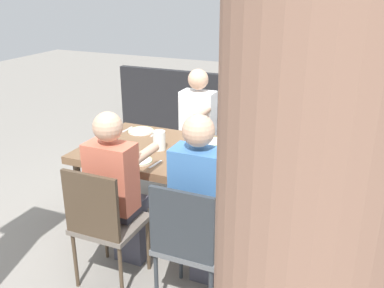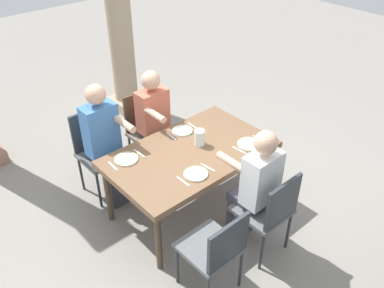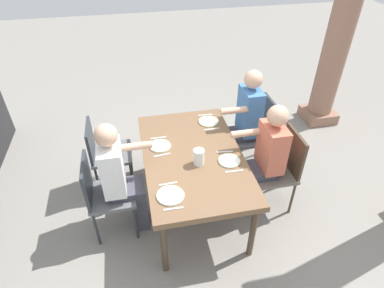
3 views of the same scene
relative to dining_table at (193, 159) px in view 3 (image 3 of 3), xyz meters
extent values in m
plane|color=gray|center=(0.00, 0.00, -0.67)|extent=(16.00, 16.00, 0.00)
cube|color=brown|center=(0.00, 0.00, 0.03)|extent=(1.62, 0.98, 0.06)
cylinder|color=#473828|center=(-0.73, 0.41, -0.34)|extent=(0.06, 0.06, 0.67)
cylinder|color=#473828|center=(0.73, 0.41, -0.34)|extent=(0.06, 0.06, 0.67)
cylinder|color=#473828|center=(-0.73, -0.41, -0.34)|extent=(0.06, 0.06, 0.67)
cylinder|color=#473828|center=(0.73, -0.41, -0.34)|extent=(0.06, 0.06, 0.67)
cube|color=#5B5E61|center=(-0.52, 0.83, -0.20)|extent=(0.44, 0.44, 0.04)
cube|color=#2D3338|center=(-0.52, 1.03, 0.04)|extent=(0.42, 0.03, 0.47)
cylinder|color=#2D3338|center=(-0.71, 0.64, -0.44)|extent=(0.03, 0.03, 0.46)
cylinder|color=#2D3338|center=(-0.33, 0.64, -0.44)|extent=(0.03, 0.03, 0.46)
cylinder|color=#2D3338|center=(-0.71, 1.02, -0.44)|extent=(0.03, 0.03, 0.46)
cylinder|color=#2D3338|center=(-0.33, 1.02, -0.44)|extent=(0.03, 0.03, 0.46)
cube|color=#5B5E61|center=(-0.52, -0.83, -0.20)|extent=(0.44, 0.44, 0.04)
cube|color=#2D3338|center=(-0.52, -1.03, 0.00)|extent=(0.42, 0.03, 0.41)
cylinder|color=#2D3338|center=(-0.33, -0.64, -0.45)|extent=(0.03, 0.03, 0.45)
cylinder|color=#2D3338|center=(-0.71, -0.64, -0.45)|extent=(0.03, 0.03, 0.45)
cylinder|color=#2D3338|center=(-0.33, -1.02, -0.45)|extent=(0.03, 0.03, 0.45)
cylinder|color=#2D3338|center=(-0.71, -1.02, -0.45)|extent=(0.03, 0.03, 0.45)
cube|color=#6A6158|center=(0.13, 0.83, -0.21)|extent=(0.44, 0.44, 0.04)
cube|color=#473828|center=(0.13, 1.03, 0.02)|extent=(0.42, 0.03, 0.47)
cylinder|color=#473828|center=(-0.06, 0.64, -0.45)|extent=(0.03, 0.03, 0.44)
cylinder|color=#473828|center=(0.32, 0.64, -0.45)|extent=(0.03, 0.03, 0.44)
cylinder|color=#473828|center=(-0.06, 1.02, -0.45)|extent=(0.03, 0.03, 0.44)
cylinder|color=#473828|center=(0.32, 1.02, -0.45)|extent=(0.03, 0.03, 0.44)
cube|color=#5B5E61|center=(0.13, -0.83, -0.20)|extent=(0.44, 0.44, 0.04)
cube|color=#2D3338|center=(0.13, -1.03, 0.02)|extent=(0.42, 0.03, 0.44)
cylinder|color=#2D3338|center=(0.32, -0.64, -0.45)|extent=(0.03, 0.03, 0.45)
cylinder|color=#2D3338|center=(-0.06, -0.64, -0.45)|extent=(0.03, 0.03, 0.45)
cylinder|color=#2D3338|center=(0.32, -1.02, -0.45)|extent=(0.03, 0.03, 0.45)
cylinder|color=#2D3338|center=(-0.06, -1.02, -0.45)|extent=(0.03, 0.03, 0.45)
cube|color=#3F3F4C|center=(0.13, -0.58, -0.44)|extent=(0.24, 0.14, 0.46)
cube|color=#3F3F4C|center=(0.13, -0.67, -0.16)|extent=(0.28, 0.32, 0.10)
cube|color=white|center=(0.13, -0.78, 0.14)|extent=(0.34, 0.20, 0.50)
sphere|color=tan|center=(0.13, -0.78, 0.51)|extent=(0.20, 0.20, 0.20)
cylinder|color=tan|center=(-0.01, -0.54, 0.25)|extent=(0.07, 0.30, 0.07)
cube|color=#3F3F4C|center=(0.13, 0.58, -0.44)|extent=(0.24, 0.14, 0.46)
cube|color=#3F3F4C|center=(0.13, 0.67, -0.16)|extent=(0.28, 0.32, 0.10)
cube|color=#CC664C|center=(0.13, 0.78, 0.13)|extent=(0.34, 0.20, 0.49)
sphere|color=tan|center=(0.13, 0.78, 0.50)|extent=(0.20, 0.20, 0.20)
cylinder|color=tan|center=(-0.01, 0.54, 0.24)|extent=(0.07, 0.30, 0.07)
cube|color=#3F3F4C|center=(-0.52, 0.57, -0.44)|extent=(0.24, 0.14, 0.46)
cube|color=#3F3F4C|center=(-0.52, 0.66, -0.16)|extent=(0.28, 0.32, 0.10)
cube|color=#3F72B2|center=(-0.52, 0.77, 0.16)|extent=(0.34, 0.20, 0.55)
sphere|color=tan|center=(-0.52, 0.77, 0.56)|extent=(0.20, 0.20, 0.20)
cylinder|color=tan|center=(-0.38, 0.53, 0.29)|extent=(0.07, 0.30, 0.07)
cube|color=#936B56|center=(-1.38, 2.29, -0.59)|extent=(0.46, 0.46, 0.16)
cylinder|color=#936B56|center=(-1.38, 2.29, 0.85)|extent=(0.35, 0.35, 2.73)
cylinder|color=silver|center=(-0.55, 0.30, 0.07)|extent=(0.23, 0.23, 0.01)
torus|color=#A0BE77|center=(-0.55, 0.30, 0.08)|extent=(0.23, 0.23, 0.01)
cube|color=silver|center=(-0.70, 0.30, 0.07)|extent=(0.02, 0.17, 0.01)
cube|color=silver|center=(-0.40, 0.30, 0.07)|extent=(0.02, 0.17, 0.01)
cylinder|color=white|center=(-0.20, -0.30, 0.07)|extent=(0.22, 0.22, 0.01)
torus|color=#A4C786|center=(-0.20, -0.30, 0.08)|extent=(0.23, 0.23, 0.01)
cube|color=silver|center=(-0.35, -0.30, 0.07)|extent=(0.02, 0.17, 0.01)
cube|color=silver|center=(-0.05, -0.30, 0.07)|extent=(0.03, 0.17, 0.01)
cylinder|color=white|center=(0.18, 0.33, 0.07)|extent=(0.22, 0.22, 0.01)
torus|color=#A4C786|center=(0.18, 0.33, 0.08)|extent=(0.22, 0.22, 0.01)
cube|color=silver|center=(0.03, 0.33, 0.07)|extent=(0.03, 0.17, 0.01)
cube|color=silver|center=(0.33, 0.33, 0.07)|extent=(0.02, 0.17, 0.01)
cylinder|color=white|center=(0.52, -0.31, 0.07)|extent=(0.24, 0.24, 0.01)
torus|color=#A9CD91|center=(0.52, -0.31, 0.08)|extent=(0.24, 0.24, 0.01)
cube|color=silver|center=(0.37, -0.31, 0.07)|extent=(0.02, 0.17, 0.01)
cube|color=silver|center=(0.67, -0.31, 0.07)|extent=(0.02, 0.17, 0.01)
cylinder|color=white|center=(0.15, 0.03, 0.15)|extent=(0.11, 0.11, 0.16)
cylinder|color=#EFEAC6|center=(0.15, 0.03, 0.12)|extent=(0.10, 0.10, 0.11)
camera|label=1|loc=(-1.47, 3.05, 1.42)|focal=40.38mm
camera|label=2|loc=(-2.11, -2.41, 2.35)|focal=37.86mm
camera|label=3|loc=(2.47, -0.52, 2.10)|focal=30.32mm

